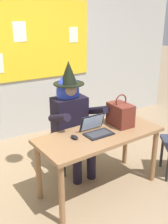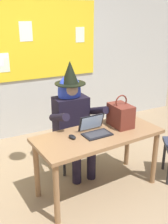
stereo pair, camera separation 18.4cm
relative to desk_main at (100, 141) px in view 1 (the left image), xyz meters
name	(u,v)px [view 1 (the left image)]	position (x,y,z in m)	size (l,w,h in m)	color
ground_plane	(84,195)	(-0.22, -0.03, -0.62)	(24.00, 24.00, 0.00)	#937A5B
wall_back_bulletin	(18,45)	(-0.22, 1.91, 0.88)	(6.17, 2.10, 2.98)	#B2B2AD
desk_main	(100,141)	(0.00, 0.00, 0.00)	(1.45, 0.71, 0.72)	#8E6642
chair_at_desk	(68,130)	(-0.04, 0.67, -0.11)	(0.45, 0.45, 0.91)	black
person_costumed	(72,113)	(-0.05, 0.55, 0.17)	(0.60, 0.66, 1.43)	black
laptop	(96,129)	(-0.03, 0.03, 0.14)	(0.31, 0.26, 0.20)	black
computer_mouse	(74,137)	(-0.30, 0.03, 0.12)	(0.06, 0.10, 0.03)	black
handbag	(120,114)	(0.33, 0.07, 0.23)	(0.20, 0.30, 0.38)	maroon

